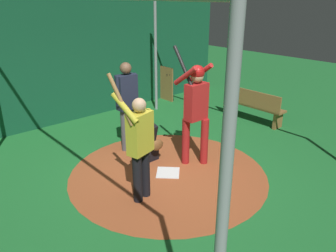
{
  "coord_description": "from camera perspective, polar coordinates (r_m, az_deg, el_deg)",
  "views": [
    {
      "loc": [
        4.1,
        -3.61,
        3.11
      ],
      "look_at": [
        0.0,
        0.0,
        0.95
      ],
      "focal_mm": 35.6,
      "sensor_mm": 36.0,
      "label": 1
    }
  ],
  "objects": [
    {
      "name": "ground_plane",
      "position": [
        6.29,
        0.0,
        -8.08
      ],
      "size": [
        26.43,
        26.43,
        0.0
      ],
      "primitive_type": "plane",
      "color": "#1E6B2D"
    },
    {
      "name": "dirt_circle",
      "position": [
        6.29,
        0.0,
        -8.05
      ],
      "size": [
        3.65,
        3.65,
        0.01
      ],
      "primitive_type": "cylinder",
      "color": "#9E4C28",
      "rests_on": "ground"
    },
    {
      "name": "home_plate",
      "position": [
        6.28,
        0.0,
        -7.98
      ],
      "size": [
        0.59,
        0.59,
        0.01
      ],
      "primitive_type": "cube",
      "rotation": [
        0.0,
        0.0,
        0.79
      ],
      "color": "white",
      "rests_on": "dirt_circle"
    },
    {
      "name": "batter",
      "position": [
        6.21,
        4.77,
        3.65
      ],
      "size": [
        0.68,
        0.49,
        2.26
      ],
      "color": "maroon",
      "rests_on": "ground"
    },
    {
      "name": "catcher",
      "position": [
        6.63,
        -3.75,
        -2.8
      ],
      "size": [
        0.58,
        0.4,
        0.97
      ],
      "color": "black",
      "rests_on": "ground"
    },
    {
      "name": "umpire",
      "position": [
        6.9,
        -7.0,
        4.16
      ],
      "size": [
        0.23,
        0.49,
        1.87
      ],
      "color": "#4C4C51",
      "rests_on": "ground"
    },
    {
      "name": "visitor",
      "position": [
        5.13,
        -4.86,
        -2.88
      ],
      "size": [
        0.55,
        0.57,
        2.07
      ],
      "rotation": [
        0.0,
        0.0,
        0.25
      ],
      "color": "black",
      "rests_on": "ground"
    },
    {
      "name": "back_wall",
      "position": [
        8.87,
        -17.25,
        12.09
      ],
      "size": [
        0.23,
        10.43,
        3.56
      ],
      "color": "#145133",
      "rests_on": "ground"
    },
    {
      "name": "cage_frame",
      "position": [
        5.54,
        0.0,
        12.32
      ],
      "size": [
        6.16,
        4.52,
        3.14
      ],
      "color": "gray",
      "rests_on": "ground"
    },
    {
      "name": "bat_rack",
      "position": [
        10.55,
        -0.63,
        7.22
      ],
      "size": [
        0.82,
        0.18,
        1.05
      ],
      "color": "olive",
      "rests_on": "ground"
    },
    {
      "name": "bench",
      "position": [
        8.94,
        14.25,
        3.55
      ],
      "size": [
        1.72,
        0.36,
        0.85
      ],
      "color": "olive",
      "rests_on": "ground"
    }
  ]
}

